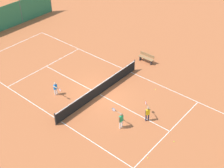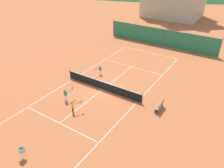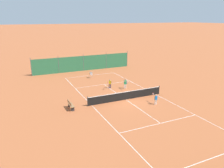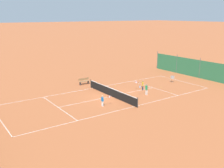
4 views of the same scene
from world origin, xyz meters
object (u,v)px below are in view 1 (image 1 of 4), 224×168
(tennis_net, at_px, (99,89))
(player_near_baseline, at_px, (121,119))
(player_far_service, at_px, (147,112))
(tennis_ball_by_net_right, at_px, (174,141))
(player_far_baseline, at_px, (56,88))
(tennis_ball_far_corner, at_px, (156,89))
(tennis_ball_service_box, at_px, (148,158))
(courtside_bench, at_px, (146,58))

(tennis_net, xyz_separation_m, player_near_baseline, (-1.83, -3.58, 0.26))
(player_far_service, xyz_separation_m, player_near_baseline, (-1.78, 0.98, 0.06))
(tennis_net, distance_m, tennis_ball_by_net_right, 7.18)
(player_far_baseline, bearing_deg, player_far_service, -73.10)
(tennis_ball_by_net_right, distance_m, tennis_ball_far_corner, 5.73)
(tennis_ball_service_box, distance_m, tennis_ball_far_corner, 7.19)
(courtside_bench, bearing_deg, player_far_service, -144.70)
(player_far_service, bearing_deg, courtside_bench, 35.30)
(player_far_service, distance_m, player_far_baseline, 7.43)
(player_far_baseline, bearing_deg, tennis_ball_far_corner, -45.17)
(player_far_service, distance_m, courtside_bench, 7.84)
(tennis_ball_far_corner, bearing_deg, courtside_bench, 45.16)
(tennis_net, relative_size, tennis_ball_far_corner, 139.09)
(tennis_ball_far_corner, bearing_deg, player_far_baseline, 134.83)
(player_far_baseline, height_order, tennis_ball_far_corner, player_far_baseline)
(tennis_ball_service_box, xyz_separation_m, tennis_ball_far_corner, (6.24, 3.57, 0.00))
(player_near_baseline, height_order, tennis_ball_service_box, player_near_baseline)
(tennis_ball_by_net_right, relative_size, courtside_bench, 0.04)
(tennis_net, xyz_separation_m, courtside_bench, (6.34, -0.03, -0.05))
(player_far_baseline, relative_size, courtside_bench, 0.76)
(tennis_ball_far_corner, bearing_deg, player_far_service, -155.96)
(player_far_service, height_order, tennis_ball_service_box, player_far_service)
(player_far_baseline, distance_m, tennis_ball_by_net_right, 9.83)
(tennis_ball_service_box, bearing_deg, tennis_net, 66.33)
(player_near_baseline, relative_size, courtside_bench, 0.87)
(tennis_ball_service_box, height_order, tennis_ball_far_corner, same)
(player_far_baseline, relative_size, tennis_ball_by_net_right, 17.35)
(tennis_net, xyz_separation_m, player_far_baseline, (-2.22, 2.55, 0.17))
(tennis_net, relative_size, courtside_bench, 6.12)
(player_far_service, relative_size, tennis_ball_far_corner, 18.17)
(player_near_baseline, height_order, tennis_ball_by_net_right, player_near_baseline)
(tennis_net, xyz_separation_m, tennis_ball_far_corner, (3.35, -3.04, -0.47))
(tennis_net, height_order, player_far_baseline, player_far_baseline)
(tennis_ball_far_corner, bearing_deg, tennis_ball_service_box, -150.27)
(tennis_ball_service_box, bearing_deg, courtside_bench, 35.45)
(player_far_service, height_order, player_far_baseline, player_far_service)
(tennis_net, bearing_deg, player_near_baseline, -117.11)
(player_far_baseline, relative_size, tennis_ball_service_box, 17.35)
(tennis_net, height_order, tennis_ball_by_net_right, tennis_net)
(tennis_ball_far_corner, height_order, courtside_bench, courtside_bench)
(player_far_service, relative_size, tennis_ball_service_box, 18.17)
(player_far_service, bearing_deg, tennis_ball_far_corner, 24.04)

